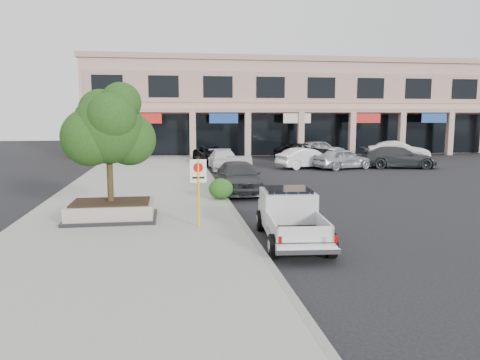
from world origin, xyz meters
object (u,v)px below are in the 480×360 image
curb_car_a (239,177)px  lot_car_c (399,157)px  curb_car_d (212,155)px  lot_car_d (304,152)px  lot_car_f (399,151)px  lot_car_a (343,159)px  planter (111,211)px  no_parking_sign (198,183)px  lot_car_b (306,158)px  planter_tree (113,129)px  curb_car_b (239,169)px  pickup_truck (292,218)px  curb_car_c (224,160)px  lot_car_e (320,149)px

curb_car_a → lot_car_c: curb_car_a is taller
curb_car_d → lot_car_d: 8.50m
curb_car_d → lot_car_f: (16.09, 0.46, 0.11)m
curb_car_a → lot_car_a: curb_car_a is taller
planter → lot_car_f: 29.77m
no_parking_sign → lot_car_f: size_ratio=0.46×
planter → lot_car_b: (12.05, 16.14, 0.27)m
planter_tree → no_parking_sign: size_ratio=1.74×
curb_car_b → lot_car_a: lot_car_a is taller
planter_tree → lot_car_d: planter_tree is taller
no_parking_sign → pickup_truck: bearing=-33.5°
planter_tree → curb_car_b: size_ratio=0.92×
curb_car_a → lot_car_d: 18.24m
planter → curb_car_c: 17.04m
no_parking_sign → curb_car_a: size_ratio=0.47×
curb_car_b → curb_car_d: bearing=101.8°
lot_car_b → curb_car_a: bearing=128.5°
planter_tree → lot_car_f: size_ratio=0.79×
planter_tree → lot_car_a: bearing=46.2°
curb_car_b → lot_car_b: bearing=53.4°
curb_car_a → lot_car_a: (9.00, 9.29, -0.08)m
curb_car_d → no_parking_sign: bearing=-104.0°
lot_car_a → lot_car_b: 2.65m
lot_car_a → planter_tree: bearing=120.6°
pickup_truck → lot_car_f: bearing=61.4°
curb_car_a → curb_car_b: 4.28m
no_parking_sign → lot_car_b: size_ratio=0.51×
curb_car_b → lot_car_f: lot_car_f is taller
curb_car_b → lot_car_d: 14.23m
pickup_truck → curb_car_c: bearing=94.4°
pickup_truck → lot_car_a: bearing=69.5°
curb_car_d → lot_car_e: size_ratio=1.09×
curb_car_a → lot_car_d: bearing=63.0°
lot_car_f → curb_car_c: bearing=128.8°
curb_car_a → curb_car_b: size_ratio=1.12×
curb_car_d → lot_car_e: bearing=15.0°
lot_car_e → lot_car_f: (5.76, -3.85, 0.02)m
pickup_truck → lot_car_d: 26.78m
planter → lot_car_b: size_ratio=0.71×
lot_car_f → lot_car_a: bearing=149.9°
planter → lot_car_d: lot_car_d is taller
planter_tree → lot_car_e: planter_tree is taller
pickup_truck → curb_car_d: bearing=95.5°
lot_car_d → lot_car_f: bearing=-118.3°
lot_car_b → lot_car_d: 6.27m
curb_car_c → lot_car_c: bearing=-4.3°
lot_car_e → planter: bearing=137.1°
pickup_truck → lot_car_c: lot_car_c is taller
lot_car_e → pickup_truck: bearing=150.2°
planter → lot_car_e: 29.06m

